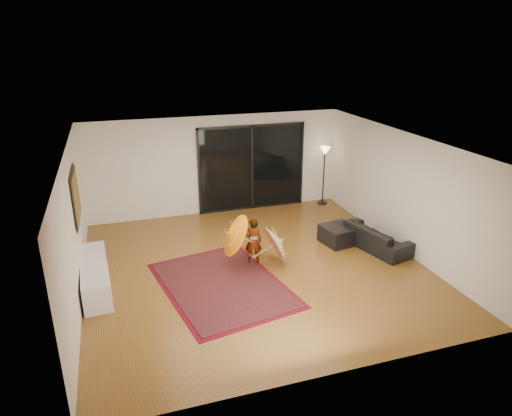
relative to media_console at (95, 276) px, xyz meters
name	(u,v)px	position (x,y,z in m)	size (l,w,h in m)	color
floor	(255,267)	(3.25, -0.13, -0.28)	(7.00, 7.00, 0.00)	olive
ceiling	(255,144)	(3.25, -0.13, 2.42)	(7.00, 7.00, 0.00)	white
wall_back	(216,165)	(3.25, 3.37, 1.07)	(7.00, 7.00, 0.00)	silver
wall_front	(333,296)	(3.25, -3.63, 1.07)	(7.00, 7.00, 0.00)	silver
wall_left	(73,229)	(-0.25, -0.13, 1.07)	(7.00, 7.00, 0.00)	silver
wall_right	(402,192)	(6.75, -0.13, 1.07)	(7.00, 7.00, 0.00)	silver
sliding_door	(252,168)	(4.25, 3.33, 0.92)	(3.06, 0.07, 2.40)	black
painting	(76,197)	(-0.21, 0.87, 1.37)	(0.04, 1.28, 1.08)	black
media_console	(95,276)	(0.00, 0.00, 0.00)	(0.50, 2.01, 0.56)	white
speaker	(96,296)	(0.00, -0.61, -0.11)	(0.29, 0.29, 0.34)	#424244
persian_rug	(222,285)	(2.39, -0.64, -0.27)	(2.71, 3.41, 0.02)	#5E0816
sofa	(374,237)	(6.20, -0.04, -0.01)	(1.84, 0.72, 0.54)	black
ottoman	(339,235)	(5.53, 0.44, -0.07)	(0.74, 0.74, 0.42)	black
floor_lamp	(325,159)	(6.35, 3.05, 1.07)	(0.29, 0.29, 1.71)	black
child	(253,241)	(3.26, 0.06, 0.24)	(0.38, 0.25, 1.04)	#999999
parasol_orange	(229,236)	(2.71, 0.01, 0.46)	(0.60, 0.93, 0.92)	orange
parasol_white	(282,241)	(3.86, -0.09, 0.23)	(0.59, 0.99, 0.98)	white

